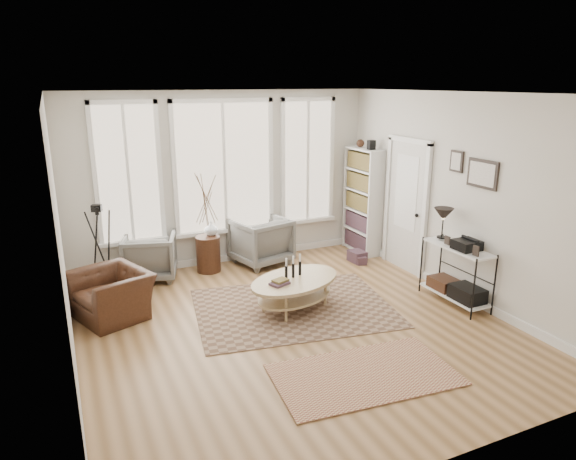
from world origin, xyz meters
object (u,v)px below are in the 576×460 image
coffee_table (294,286)px  accent_chair (112,294)px  side_table (207,225)px  low_shelf (456,269)px  armchair_left (150,256)px  armchair_right (261,241)px  bookcase (363,201)px

coffee_table → accent_chair: (-2.30, 0.80, -0.03)m
side_table → accent_chair: size_ratio=1.73×
low_shelf → side_table: bearing=136.4°
armchair_left → armchair_right: size_ratio=0.91×
accent_chair → low_shelf: bearing=49.9°
low_shelf → armchair_left: bearing=143.7°
low_shelf → armchair_left: size_ratio=1.62×
low_shelf → armchair_left: (-3.73, 2.75, -0.15)m
armchair_left → accent_chair: bearing=75.3°
bookcase → low_shelf: 2.56m
low_shelf → side_table: 3.89m
side_table → low_shelf: bearing=-43.6°
low_shelf → coffee_table: bearing=160.8°
side_table → armchair_right: bearing=0.5°
armchair_right → accent_chair: (-2.57, -1.14, -0.09)m
armchair_right → side_table: size_ratio=0.53×
low_shelf → accent_chair: size_ratio=1.35×
accent_chair → armchair_left: bearing=128.1°
coffee_table → armchair_left: 2.55m
bookcase → accent_chair: 4.66m
coffee_table → armchair_right: armchair_right is taller
bookcase → armchair_right: size_ratio=2.33×
side_table → accent_chair: side_table is taller
coffee_table → bookcase: bearing=38.8°
bookcase → armchair_right: 2.02m
bookcase → accent_chair: size_ratio=2.14×
bookcase → side_table: size_ratio=1.24×
side_table → coffee_table: bearing=-71.1°
armchair_right → bookcase: bearing=161.7°
bookcase → low_shelf: (-0.06, -2.52, -0.44)m
bookcase → accent_chair: (-4.51, -0.98, -0.64)m
bookcase → armchair_left: bearing=176.6°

